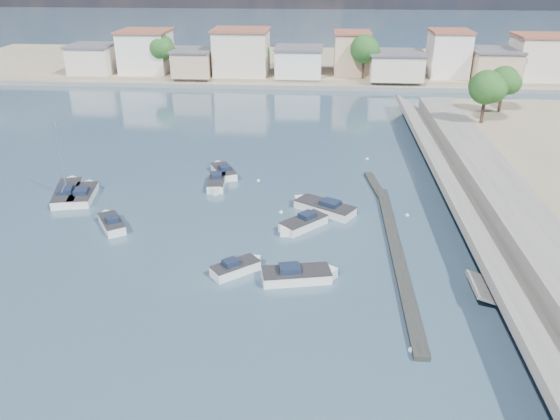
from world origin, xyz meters
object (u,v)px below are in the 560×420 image
Objects in this scene: motorboat_c at (322,207)px; sailboat at (68,192)px; motorboat_b at (238,268)px; motorboat_f at (223,171)px; motorboat_e at (84,194)px; motorboat_d at (301,224)px; motorboat_h at (300,275)px; motorboat_g at (217,183)px; motorboat_a at (111,223)px.

motorboat_c is 25.76m from sailboat.
motorboat_b is 23.50m from sailboat.
motorboat_f is (-11.04, 8.77, -0.00)m from motorboat_c.
motorboat_e and motorboat_f have the same top height.
motorboat_c is 4.22m from motorboat_d.
motorboat_e is 1.01× the size of motorboat_h.
motorboat_c is 12.25m from motorboat_g.
motorboat_a is at bearing -127.36° from motorboat_g.
motorboat_f is (7.74, 13.65, -0.00)m from motorboat_a.
sailboat reaches higher than motorboat_g.
motorboat_c is 1.21× the size of motorboat_g.
motorboat_h is at bearing -61.49° from motorboat_g.
motorboat_b and motorboat_f have the same top height.
motorboat_d and motorboat_g have the same top height.
motorboat_c is (18.78, 4.88, 0.00)m from motorboat_a.
motorboat_g is at bearing -91.18° from motorboat_f.
motorboat_a is 0.86× the size of motorboat_f.
sailboat is (-25.70, 1.72, 0.03)m from motorboat_c.
motorboat_e is (-5.09, 6.25, -0.00)m from motorboat_a.
sailboat reaches higher than motorboat_c.
motorboat_d is at bearing -115.57° from motorboat_c.
motorboat_d is (4.56, 7.86, -0.00)m from motorboat_b.
motorboat_h is (9.46, -21.15, 0.00)m from motorboat_f.
motorboat_c is 1.22× the size of motorboat_f.
motorboat_a is 0.94× the size of motorboat_d.
motorboat_f is (-9.22, 12.57, 0.00)m from motorboat_d.
motorboat_g is (-4.73, 16.82, 0.00)m from motorboat_b.
motorboat_e is at bearing 176.73° from motorboat_c.
sailboat is at bearing 149.69° from motorboat_h.
motorboat_h is 27.94m from sailboat.
motorboat_g is at bearing 52.64° from motorboat_a.
motorboat_f is at bearing 126.25° from motorboat_d.
motorboat_h is (-1.58, -12.38, -0.00)m from motorboat_c.
motorboat_d is 24.51m from sailboat.
sailboat reaches higher than motorboat_f.
motorboat_a is 0.73× the size of motorboat_h.
motorboat_b is (12.40, -6.78, -0.00)m from motorboat_a.
motorboat_c is 0.67× the size of sailboat.
motorboat_d is 0.77× the size of motorboat_e.
sailboat reaches higher than motorboat_e.
motorboat_b is 0.43× the size of sailboat.
motorboat_g is 14.99m from sailboat.
motorboat_h is 0.65× the size of sailboat.
motorboat_e is at bearing 166.82° from motorboat_d.
motorboat_b is 0.78× the size of motorboat_f.
motorboat_d is at bearing -43.97° from motorboat_g.
motorboat_c is at bearing 14.57° from motorboat_a.
motorboat_d is 22.65m from motorboat_e.
motorboat_b is 0.66× the size of motorboat_h.
motorboat_b is at bearing -118.69° from motorboat_c.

